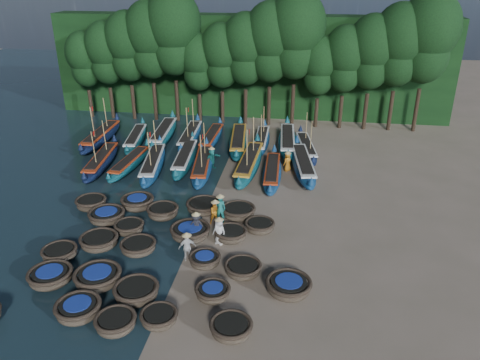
# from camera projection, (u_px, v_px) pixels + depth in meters

# --- Properties ---
(ground) EXTENTS (120.00, 120.00, 0.00)m
(ground) POSITION_uv_depth(u_px,v_px,m) (200.00, 222.00, 28.62)
(ground) COLOR #826F5F
(ground) RESTS_ON ground
(foliage_wall) EXTENTS (40.00, 3.00, 10.00)m
(foliage_wall) POSITION_uv_depth(u_px,v_px,m) (249.00, 66.00, 47.71)
(foliage_wall) COLOR black
(foliage_wall) RESTS_ON ground
(coracle_1) EXTENTS (2.41, 2.41, 0.77)m
(coracle_1) POSITION_uv_depth(u_px,v_px,m) (78.00, 309.00, 20.64)
(coracle_1) COLOR #4E4230
(coracle_1) RESTS_ON ground
(coracle_2) EXTENTS (1.91, 1.91, 0.72)m
(coracle_2) POSITION_uv_depth(u_px,v_px,m) (116.00, 322.00, 19.90)
(coracle_2) COLOR #4E4230
(coracle_2) RESTS_ON ground
(coracle_3) EXTENTS (1.90, 1.90, 0.64)m
(coracle_3) POSITION_uv_depth(u_px,v_px,m) (159.00, 317.00, 20.26)
(coracle_3) COLOR #4E4230
(coracle_3) RESTS_ON ground
(coracle_4) EXTENTS (1.89, 1.89, 0.70)m
(coracle_4) POSITION_uv_depth(u_px,v_px,m) (231.00, 328.00, 19.63)
(coracle_4) COLOR #4E4230
(coracle_4) RESTS_ON ground
(coracle_5) EXTENTS (2.35, 2.35, 0.75)m
(coracle_5) POSITION_uv_depth(u_px,v_px,m) (50.00, 276.00, 22.86)
(coracle_5) COLOR #4E4230
(coracle_5) RESTS_ON ground
(coracle_6) EXTENTS (2.77, 2.77, 0.81)m
(coracle_6) POSITION_uv_depth(u_px,v_px,m) (98.00, 277.00, 22.72)
(coracle_6) COLOR #4E4230
(coracle_6) RESTS_ON ground
(coracle_7) EXTENTS (2.34, 2.34, 0.78)m
(coracle_7) POSITION_uv_depth(u_px,v_px,m) (136.00, 292.00, 21.74)
(coracle_7) COLOR #4E4230
(coracle_7) RESTS_ON ground
(coracle_8) EXTENTS (2.04, 2.04, 0.65)m
(coracle_8) POSITION_uv_depth(u_px,v_px,m) (213.00, 292.00, 21.84)
(coracle_8) COLOR #4E4230
(coracle_8) RESTS_ON ground
(coracle_9) EXTENTS (2.52, 2.52, 0.74)m
(coracle_9) POSITION_uv_depth(u_px,v_px,m) (289.00, 286.00, 22.16)
(coracle_9) COLOR #4E4230
(coracle_9) RESTS_ON ground
(coracle_10) EXTENTS (1.98, 1.98, 0.68)m
(coracle_10) POSITION_uv_depth(u_px,v_px,m) (60.00, 253.00, 24.81)
(coracle_10) COLOR #4E4230
(coracle_10) RESTS_ON ground
(coracle_11) EXTENTS (2.20, 2.20, 0.75)m
(coracle_11) POSITION_uv_depth(u_px,v_px,m) (99.00, 241.00, 25.79)
(coracle_11) COLOR #4E4230
(coracle_11) RESTS_ON ground
(coracle_12) EXTENTS (1.99, 1.99, 0.68)m
(coracle_12) POSITION_uv_depth(u_px,v_px,m) (138.00, 246.00, 25.37)
(coracle_12) COLOR #4E4230
(coracle_12) RESTS_ON ground
(coracle_13) EXTENTS (1.80, 1.80, 0.64)m
(coracle_13) POSITION_uv_depth(u_px,v_px,m) (205.00, 260.00, 24.25)
(coracle_13) COLOR #4E4230
(coracle_13) RESTS_ON ground
(coracle_14) EXTENTS (2.18, 2.18, 0.65)m
(coracle_14) POSITION_uv_depth(u_px,v_px,m) (243.00, 268.00, 23.56)
(coracle_14) COLOR #4E4230
(coracle_14) RESTS_ON ground
(coracle_15) EXTENTS (2.37, 2.37, 0.77)m
(coracle_15) POSITION_uv_depth(u_px,v_px,m) (107.00, 216.00, 28.39)
(coracle_15) COLOR #4E4230
(coracle_15) RESTS_ON ground
(coracle_16) EXTENTS (1.77, 1.77, 0.70)m
(coracle_16) POSITION_uv_depth(u_px,v_px,m) (129.00, 227.00, 27.21)
(coracle_16) COLOR #4E4230
(coracle_16) RESTS_ON ground
(coracle_17) EXTENTS (2.60, 2.60, 0.77)m
(coracle_17) POSITION_uv_depth(u_px,v_px,m) (190.00, 232.00, 26.67)
(coracle_17) COLOR #4E4230
(coracle_17) RESTS_ON ground
(coracle_18) EXTENTS (2.20, 2.20, 0.71)m
(coracle_18) POSITION_uv_depth(u_px,v_px,m) (231.00, 234.00, 26.50)
(coracle_18) COLOR #4E4230
(coracle_18) RESTS_ON ground
(coracle_19) EXTENTS (1.98, 1.98, 0.66)m
(coracle_19) POSITION_uv_depth(u_px,v_px,m) (260.00, 226.00, 27.41)
(coracle_19) COLOR #4E4230
(coracle_19) RESTS_ON ground
(coracle_20) EXTENTS (2.21, 2.21, 0.78)m
(coracle_20) POSITION_uv_depth(u_px,v_px,m) (91.00, 203.00, 29.92)
(coracle_20) COLOR #4E4230
(coracle_20) RESTS_ON ground
(coracle_21) EXTENTS (2.15, 2.15, 0.85)m
(coracle_21) POSITION_uv_depth(u_px,v_px,m) (137.00, 202.00, 29.91)
(coracle_21) COLOR #4E4230
(coracle_21) RESTS_ON ground
(coracle_22) EXTENTS (2.14, 2.14, 0.80)m
(coracle_22) POSITION_uv_depth(u_px,v_px,m) (163.00, 212.00, 28.85)
(coracle_22) COLOR #4E4230
(coracle_22) RESTS_ON ground
(coracle_23) EXTENTS (2.54, 2.54, 0.74)m
(coracle_23) POSITION_uv_depth(u_px,v_px,m) (204.00, 206.00, 29.56)
(coracle_23) COLOR #4E4230
(coracle_23) RESTS_ON ground
(coracle_24) EXTENTS (2.58, 2.58, 0.78)m
(coracle_24) POSITION_uv_depth(u_px,v_px,m) (238.00, 212.00, 28.87)
(coracle_24) COLOR #4E4230
(coracle_24) RESTS_ON ground
(long_boat_1) EXTENTS (2.34, 8.12, 3.47)m
(long_boat_1) POSITION_uv_depth(u_px,v_px,m) (101.00, 161.00, 36.13)
(long_boat_1) COLOR #0E1B36
(long_boat_1) RESTS_ON ground
(long_boat_2) EXTENTS (1.78, 7.31, 1.29)m
(long_boat_2) POSITION_uv_depth(u_px,v_px,m) (130.00, 163.00, 35.90)
(long_boat_2) COLOR navy
(long_boat_2) RESTS_ON ground
(long_boat_3) EXTENTS (2.84, 8.48, 3.65)m
(long_boat_3) POSITION_uv_depth(u_px,v_px,m) (153.00, 164.00, 35.53)
(long_boat_3) COLOR navy
(long_boat_3) RESTS_ON ground
(long_boat_4) EXTENTS (2.16, 8.38, 1.48)m
(long_boat_4) POSITION_uv_depth(u_px,v_px,m) (185.00, 158.00, 36.63)
(long_boat_4) COLOR navy
(long_boat_4) RESTS_ON ground
(long_boat_5) EXTENTS (2.47, 8.30, 3.55)m
(long_boat_5) POSITION_uv_depth(u_px,v_px,m) (202.00, 165.00, 35.31)
(long_boat_5) COLOR navy
(long_boat_5) RESTS_ON ground
(long_boat_6) EXTENTS (1.93, 9.21, 3.92)m
(long_boat_6) POSITION_uv_depth(u_px,v_px,m) (249.00, 163.00, 35.49)
(long_boat_6) COLOR navy
(long_boat_6) RESTS_ON ground
(long_boat_7) EXTENTS (1.66, 7.77, 1.37)m
(long_boat_7) POSITION_uv_depth(u_px,v_px,m) (272.00, 172.00, 34.22)
(long_boat_7) COLOR navy
(long_boat_7) RESTS_ON ground
(long_boat_8) EXTENTS (2.79, 8.75, 1.56)m
(long_boat_8) POSITION_uv_depth(u_px,v_px,m) (303.00, 165.00, 35.37)
(long_boat_8) COLOR navy
(long_boat_8) RESTS_ON ground
(long_boat_9) EXTENTS (1.82, 8.80, 3.74)m
(long_boat_9) POSITION_uv_depth(u_px,v_px,m) (101.00, 136.00, 41.30)
(long_boat_9) COLOR #0E1B36
(long_boat_9) RESTS_ON ground
(long_boat_10) EXTENTS (2.57, 7.71, 1.37)m
(long_boat_10) POSITION_uv_depth(u_px,v_px,m) (136.00, 138.00, 40.99)
(long_boat_10) COLOR navy
(long_boat_10) RESTS_ON ground
(long_boat_11) EXTENTS (2.30, 9.01, 1.59)m
(long_boat_11) POSITION_uv_depth(u_px,v_px,m) (164.00, 134.00, 41.91)
(long_boat_11) COLOR navy
(long_boat_11) RESTS_ON ground
(long_boat_12) EXTENTS (2.00, 8.56, 3.64)m
(long_boat_12) POSITION_uv_depth(u_px,v_px,m) (190.00, 136.00, 41.31)
(long_boat_12) COLOR navy
(long_boat_12) RESTS_ON ground
(long_boat_13) EXTENTS (1.48, 7.72, 1.36)m
(long_boat_13) POSITION_uv_depth(u_px,v_px,m) (212.00, 138.00, 41.14)
(long_boat_13) COLOR navy
(long_boat_13) RESTS_ON ground
(long_boat_14) EXTENTS (2.49, 8.96, 1.59)m
(long_boat_14) POSITION_uv_depth(u_px,v_px,m) (238.00, 141.00, 40.15)
(long_boat_14) COLOR navy
(long_boat_14) RESTS_ON ground
(long_boat_15) EXTENTS (1.49, 7.77, 3.30)m
(long_boat_15) POSITION_uv_depth(u_px,v_px,m) (261.00, 141.00, 40.39)
(long_boat_15) COLOR navy
(long_boat_15) RESTS_ON ground
(long_boat_16) EXTENTS (2.10, 9.04, 1.59)m
(long_boat_16) POSITION_uv_depth(u_px,v_px,m) (287.00, 141.00, 40.13)
(long_boat_16) COLOR navy
(long_boat_16) RESTS_ON ground
(long_boat_17) EXTENTS (2.52, 7.58, 3.26)m
(long_boat_17) POSITION_uv_depth(u_px,v_px,m) (306.00, 148.00, 38.85)
(long_boat_17) COLOR #0E1B36
(long_boat_17) RESTS_ON ground
(fisherman_0) EXTENTS (0.90, 0.75, 1.78)m
(fisherman_0) POSITION_uv_depth(u_px,v_px,m) (219.00, 230.00, 26.03)
(fisherman_0) COLOR silver
(fisherman_0) RESTS_ON ground
(fisherman_1) EXTENTS (0.71, 0.53, 1.98)m
(fisherman_1) POSITION_uv_depth(u_px,v_px,m) (220.00, 208.00, 28.21)
(fisherman_1) COLOR #17605A
(fisherman_1) RESTS_ON ground
(fisherman_2) EXTENTS (0.92, 0.87, 1.70)m
(fisherman_2) POSITION_uv_depth(u_px,v_px,m) (215.00, 211.00, 28.14)
(fisherman_2) COLOR #C6751A
(fisherman_2) RESTS_ON ground
(fisherman_3) EXTENTS (1.06, 0.66, 1.77)m
(fisherman_3) POSITION_uv_depth(u_px,v_px,m) (196.00, 225.00, 26.62)
(fisherman_3) COLOR black
(fisherman_3) RESTS_ON ground
(fisherman_4) EXTENTS (1.01, 0.73, 1.78)m
(fisherman_4) POSITION_uv_depth(u_px,v_px,m) (187.00, 246.00, 24.53)
(fisherman_4) COLOR silver
(fisherman_4) RESTS_ON ground
(fisherman_5) EXTENTS (1.26, 1.63, 1.92)m
(fisherman_5) POSITION_uv_depth(u_px,v_px,m) (212.00, 158.00, 35.76)
(fisherman_5) COLOR #17605A
(fisherman_5) RESTS_ON ground
(fisherman_6) EXTENTS (0.84, 0.87, 1.70)m
(fisherman_6) POSITION_uv_depth(u_px,v_px,m) (288.00, 161.00, 35.43)
(fisherman_6) COLOR #C6751A
(fisherman_6) RESTS_ON ground
(tree_0) EXTENTS (3.68, 3.68, 8.68)m
(tree_0) POSITION_uv_depth(u_px,v_px,m) (85.00, 59.00, 46.24)
(tree_0) COLOR black
(tree_0) RESTS_ON ground
(tree_1) EXTENTS (4.09, 4.09, 9.65)m
(tree_1) POSITION_uv_depth(u_px,v_px,m) (106.00, 52.00, 45.66)
(tree_1) COLOR black
(tree_1) RESTS_ON ground
(tree_2) EXTENTS (4.51, 4.51, 10.63)m
(tree_2) POSITION_uv_depth(u_px,v_px,m) (128.00, 45.00, 45.08)
(tree_2) COLOR black
(tree_2) RESTS_ON ground
(tree_3) EXTENTS (4.92, 4.92, 11.60)m
(tree_3) POSITION_uv_depth(u_px,v_px,m) (150.00, 39.00, 44.50)
(tree_3) COLOR black
(tree_3) RESTS_ON ground
(tree_4) EXTENTS (5.34, 5.34, 12.58)m
(tree_4) POSITION_uv_depth(u_px,v_px,m) (173.00, 32.00, 43.92)
(tree_4) COLOR black
(tree_4) RESTS_ON ground
(tree_5) EXTENTS (3.68, 3.68, 8.68)m
(tree_5) POSITION_uv_depth(u_px,v_px,m) (198.00, 62.00, 44.74)
(tree_5) COLOR black
(tree_5) RESTS_ON ground
(tree_6) EXTENTS (4.09, 4.09, 9.65)m
(tree_6) POSITION_uv_depth(u_px,v_px,m) (222.00, 55.00, 44.16)
(tree_6) COLOR black
(tree_6) RESTS_ON ground
(tree_7) EXTENTS (4.51, 4.51, 10.63)m
(tree_7) POSITION_uv_depth(u_px,v_px,m) (246.00, 48.00, 43.58)
(tree_7) COLOR black
(tree_7) RESTS_ON ground
(tree_8) EXTENTS (4.92, 4.92, 11.60)m
(tree_8) POSITION_uv_depth(u_px,v_px,m) (271.00, 41.00, 43.00)
(tree_8) COLOR black
(tree_8) RESTS_ON ground
(tree_9) EXTENTS (5.34, 5.34, 12.58)m
(tree_9) POSITION_uv_depth(u_px,v_px,m) (296.00, 34.00, 42.42)
(tree_9) COLOR black
(tree_9) RESTS_ON ground
(tree_10) EXTENTS (3.68, 3.68, 8.68)m
(tree_10) POSITION_uv_depth(u_px,v_px,m) (320.00, 65.00, 43.24)
(tree_10) COLOR black
(tree_10) RESTS_ON ground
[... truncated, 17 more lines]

